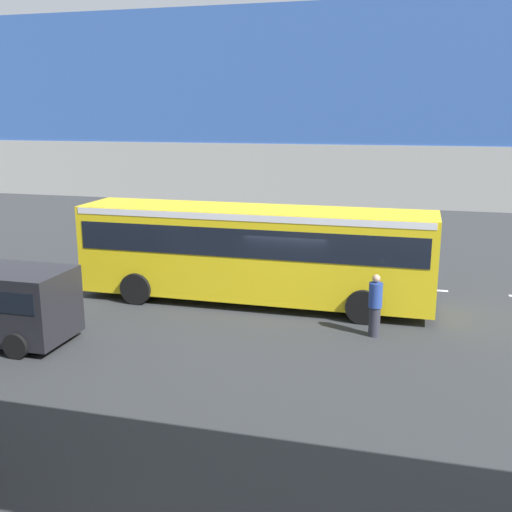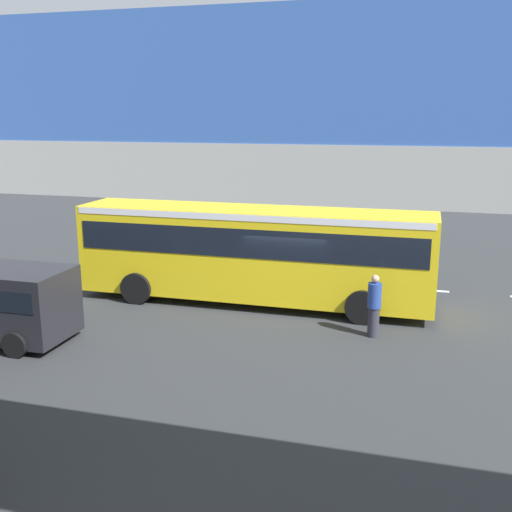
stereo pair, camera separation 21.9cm
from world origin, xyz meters
name	(u,v)px [view 2 (the right image)]	position (x,y,z in m)	size (l,w,h in m)	color
ground	(291,307)	(0.00, 0.00, 0.00)	(80.00, 80.00, 0.00)	#2D3033
city_bus	(255,246)	(1.30, -0.29, 1.88)	(11.54, 2.85, 3.15)	yellow
pedestrian	(374,306)	(-2.79, 1.95, 0.89)	(0.38, 0.38, 1.79)	#2D2D38
traffic_sign	(367,236)	(-2.07, -2.89, 1.89)	(0.08, 0.60, 2.80)	slate
lane_dash_left	(420,290)	(-4.00, -3.17, 0.00)	(2.00, 0.20, 0.01)	silver
lane_dash_centre	(309,281)	(0.00, -3.17, 0.00)	(2.00, 0.20, 0.01)	silver
lane_dash_right	(208,274)	(4.00, -3.17, 0.00)	(2.00, 0.20, 0.01)	silver
lane_dash_rightmost	(116,267)	(8.00, -3.17, 0.00)	(2.00, 0.20, 0.01)	silver
pedestrian_overpass	(73,199)	(0.00, 12.09, 5.14)	(25.01, 2.60, 6.97)	#9E9E99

